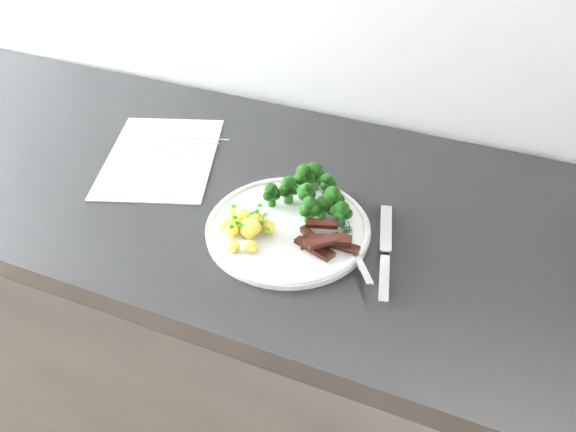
# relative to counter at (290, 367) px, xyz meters

# --- Properties ---
(counter) EXTENTS (2.39, 0.60, 0.90)m
(counter) POSITION_rel_counter_xyz_m (0.00, 0.00, 0.00)
(counter) COLOR black
(counter) RESTS_ON ground
(recipe_paper) EXTENTS (0.28, 0.33, 0.00)m
(recipe_paper) POSITION_rel_counter_xyz_m (-0.27, 0.04, 0.45)
(recipe_paper) COLOR silver
(recipe_paper) RESTS_ON counter
(plate) EXTENTS (0.26, 0.26, 0.01)m
(plate) POSITION_rel_counter_xyz_m (0.02, -0.06, 0.46)
(plate) COLOR white
(plate) RESTS_ON counter
(broccoli) EXTENTS (0.15, 0.12, 0.06)m
(broccoli) POSITION_rel_counter_xyz_m (0.04, -0.00, 0.49)
(broccoli) COLOR #25601F
(broccoli) RESTS_ON plate
(potatoes) EXTENTS (0.09, 0.10, 0.04)m
(potatoes) POSITION_rel_counter_xyz_m (-0.03, -0.11, 0.47)
(potatoes) COLOR #F7CB54
(potatoes) RESTS_ON plate
(beef_strips) EXTENTS (0.10, 0.08, 0.03)m
(beef_strips) POSITION_rel_counter_xyz_m (0.09, -0.09, 0.47)
(beef_strips) COLOR black
(beef_strips) RESTS_ON plate
(fork) EXTENTS (0.10, 0.14, 0.01)m
(fork) POSITION_rel_counter_xyz_m (0.14, -0.09, 0.47)
(fork) COLOR silver
(fork) RESTS_ON plate
(knife) EXTENTS (0.07, 0.20, 0.02)m
(knife) POSITION_rel_counter_xyz_m (0.18, -0.08, 0.46)
(knife) COLOR silver
(knife) RESTS_ON plate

